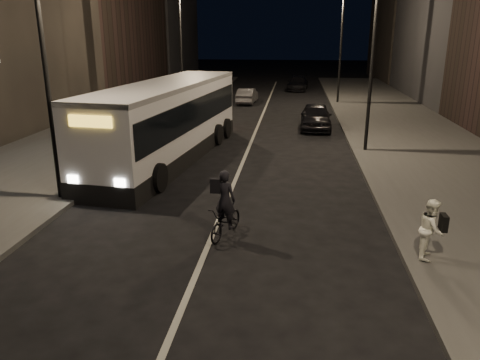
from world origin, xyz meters
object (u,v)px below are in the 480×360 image
(cyclist_on_bicycle, at_px, (226,215))
(pedestrian_woman, at_px, (431,229))
(streetlight_left_near, at_px, (50,37))
(streetlight_left_far, at_px, (184,34))
(car_near, at_px, (316,117))
(streetlight_right_mid, at_px, (368,35))
(car_far, at_px, (298,83))
(streetlight_right_far, at_px, (338,34))
(city_bus, at_px, (168,118))
(car_mid, at_px, (247,96))

(cyclist_on_bicycle, xyz_separation_m, pedestrian_woman, (5.20, -0.96, 0.25))
(streetlight_left_near, bearing_deg, streetlight_left_far, 90.00)
(pedestrian_woman, height_order, car_near, pedestrian_woman)
(pedestrian_woman, relative_size, car_near, 0.35)
(streetlight_right_mid, distance_m, car_far, 25.59)
(streetlight_left_far, relative_size, car_far, 1.77)
(streetlight_right_far, xyz_separation_m, city_bus, (-8.69, -18.13, -3.50))
(cyclist_on_bicycle, relative_size, car_far, 0.44)
(streetlight_left_near, bearing_deg, car_mid, 81.00)
(streetlight_right_far, relative_size, streetlight_left_far, 1.00)
(car_near, bearing_deg, city_bus, -130.47)
(streetlight_right_mid, height_order, car_near, streetlight_right_mid)
(cyclist_on_bicycle, relative_size, car_mid, 0.54)
(streetlight_right_mid, height_order, streetlight_left_near, same)
(streetlight_left_far, bearing_deg, pedestrian_woman, -62.75)
(pedestrian_woman, bearing_deg, cyclist_on_bicycle, 96.46)
(city_bus, height_order, car_mid, city_bus)
(streetlight_right_mid, relative_size, car_mid, 2.19)
(streetlight_left_far, bearing_deg, streetlight_right_mid, -43.16)
(cyclist_on_bicycle, xyz_separation_m, car_far, (2.03, 35.25, 0.00))
(city_bus, distance_m, car_far, 27.75)
(car_far, bearing_deg, streetlight_left_near, -98.59)
(car_far, bearing_deg, car_mid, -108.38)
(car_far, bearing_deg, streetlight_right_far, -67.48)
(city_bus, relative_size, car_mid, 3.47)
(streetlight_left_near, height_order, streetlight_left_far, same)
(city_bus, height_order, car_near, city_bus)
(streetlight_right_mid, bearing_deg, pedestrian_woman, -88.63)
(streetlight_right_far, height_order, pedestrian_woman, streetlight_right_far)
(streetlight_right_mid, bearing_deg, car_mid, 114.18)
(car_near, bearing_deg, streetlight_right_mid, -70.19)
(city_bus, bearing_deg, car_far, 84.78)
(car_mid, bearing_deg, streetlight_right_mid, 117.36)
(streetlight_left_near, distance_m, car_mid, 24.23)
(city_bus, relative_size, car_far, 2.80)
(streetlight_left_near, xyz_separation_m, cyclist_on_bicycle, (5.73, -2.27, -4.69))
(streetlight_right_far, xyz_separation_m, cyclist_on_bicycle, (-4.93, -26.27, -4.69))
(streetlight_right_mid, relative_size, streetlight_right_far, 1.00)
(city_bus, xyz_separation_m, pedestrian_woman, (8.96, -9.10, -0.94))
(streetlight_left_far, bearing_deg, cyclist_on_bicycle, -74.21)
(pedestrian_woman, xyz_separation_m, car_mid, (-7.21, 26.69, -0.31))
(streetlight_left_far, distance_m, car_mid, 8.14)
(streetlight_right_mid, bearing_deg, streetlight_right_far, 90.00)
(car_mid, xyz_separation_m, car_far, (4.05, 9.52, 0.06))
(streetlight_right_far, distance_m, car_near, 11.58)
(streetlight_left_near, bearing_deg, cyclist_on_bicycle, -21.56)
(streetlight_right_mid, distance_m, streetlight_right_far, 16.00)
(streetlight_left_far, distance_m, car_far, 17.52)
(car_near, xyz_separation_m, car_far, (-1.03, 19.44, -0.08))
(pedestrian_woman, bearing_deg, streetlight_left_near, 90.47)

